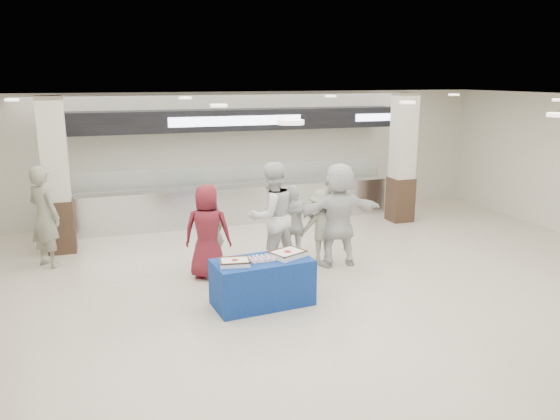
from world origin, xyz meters
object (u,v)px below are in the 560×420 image
object	(u,v)px
civilian_maroon	(207,232)
chef_tall	(272,216)
sheet_cake_right	(288,253)
sheet_cake_left	(235,262)
soldier_b	(322,227)
display_table	(262,282)
chef_short	(294,225)
soldier_bg	(45,217)
cupcake_tray	(262,259)
soldier_a	(209,228)
civilian_white	(338,215)

from	to	relation	value
civilian_maroon	chef_tall	size ratio (longest dim) A/B	0.85
sheet_cake_right	civilian_maroon	xyz separation A→B (m)	(-1.02, 1.46, 0.06)
sheet_cake_left	civilian_maroon	xyz separation A→B (m)	(-0.12, 1.57, 0.07)
chef_tall	soldier_b	distance (m)	1.04
display_table	chef_tall	xyz separation A→B (m)	(0.67, 1.61, 0.64)
chef_tall	chef_short	bearing A→B (deg)	170.32
soldier_bg	display_table	bearing A→B (deg)	-174.39
soldier_b	chef_short	bearing A→B (deg)	-3.15
sheet_cake_right	cupcake_tray	xyz separation A→B (m)	(-0.45, -0.05, -0.02)
soldier_bg	cupcake_tray	bearing A→B (deg)	-174.72
sheet_cake_left	soldier_a	bearing A→B (deg)	91.04
sheet_cake_left	civilian_white	world-z (taller)	civilian_white
sheet_cake_left	soldier_a	world-z (taller)	soldier_a
sheet_cake_left	cupcake_tray	xyz separation A→B (m)	(0.45, 0.06, -0.02)
display_table	sheet_cake_left	xyz separation A→B (m)	(-0.46, -0.08, 0.42)
cupcake_tray	civilian_maroon	world-z (taller)	civilian_maroon
soldier_a	civilian_white	size ratio (longest dim) A/B	0.83
chef_tall	civilian_white	size ratio (longest dim) A/B	1.02
cupcake_tray	soldier_b	world-z (taller)	soldier_b
civilian_maroon	soldier_bg	size ratio (longest dim) A/B	0.88
soldier_b	civilian_white	bearing A→B (deg)	156.10
display_table	chef_short	world-z (taller)	chef_short
chef_tall	civilian_maroon	bearing A→B (deg)	-10.37
cupcake_tray	soldier_b	size ratio (longest dim) A/B	0.25
chef_tall	soldier_b	size ratio (longest dim) A/B	1.38
display_table	soldier_b	world-z (taller)	soldier_b
civilian_maroon	soldier_a	size ratio (longest dim) A/B	1.04
civilian_maroon	civilian_white	xyz separation A→B (m)	(2.51, -0.11, 0.14)
sheet_cake_right	civilian_white	distance (m)	2.02
civilian_white	soldier_bg	bearing A→B (deg)	-15.67
sheet_cake_left	chef_tall	bearing A→B (deg)	56.28
cupcake_tray	chef_tall	xyz separation A→B (m)	(0.68, 1.63, 0.24)
cupcake_tray	civilian_maroon	distance (m)	1.61
civilian_maroon	chef_short	bearing A→B (deg)	-154.53
display_table	civilian_maroon	xyz separation A→B (m)	(-0.58, 1.49, 0.49)
display_table	chef_short	bearing A→B (deg)	50.47
display_table	soldier_b	distance (m)	2.30
sheet_cake_left	civilian_white	size ratio (longest dim) A/B	0.25
civilian_white	cupcake_tray	bearing A→B (deg)	37.73
chef_short	soldier_bg	bearing A→B (deg)	-1.36
chef_tall	soldier_bg	distance (m)	4.31
sheet_cake_left	sheet_cake_right	world-z (taller)	sheet_cake_right
civilian_maroon	chef_tall	world-z (taller)	chef_tall
civilian_maroon	soldier_a	xyz separation A→B (m)	(0.08, 0.30, -0.03)
sheet_cake_right	soldier_a	distance (m)	1.99
civilian_white	soldier_b	bearing A→B (deg)	-30.76
civilian_maroon	soldier_b	distance (m)	2.25
soldier_a	civilian_white	distance (m)	2.47
soldier_a	chef_short	size ratio (longest dim) A/B	1.06
sheet_cake_right	soldier_a	xyz separation A→B (m)	(-0.93, 1.76, 0.03)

